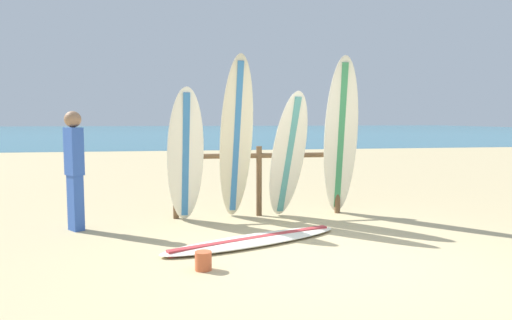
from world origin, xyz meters
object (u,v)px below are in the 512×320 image
Objects in this scene: surfboard_leaning_left at (236,139)px; sand_bucket at (203,261)px; surfboard_leaning_far_left at (185,156)px; surfboard_lying_on_sand at (254,240)px; beachgoer_standing at (74,165)px; small_boat_offshore at (236,135)px; surfboard_leaning_center_left at (288,156)px; surfboard_leaning_center at (341,138)px; surfboard_rack at (259,171)px.

sand_bucket is (-0.62, -2.26, -1.15)m from surfboard_leaning_left.
surfboard_lying_on_sand is at bearing -55.73° from surfboard_leaning_far_left.
surfboard_lying_on_sand is 2.73m from beachgoer_standing.
surfboard_lying_on_sand is at bearing -96.42° from small_boat_offshore.
surfboard_leaning_center_left is at bearing -95.32° from small_boat_offshore.
surfboard_leaning_far_left is 1.54m from beachgoer_standing.
surfboard_leaning_center is at bearing -93.67° from small_boat_offshore.
surfboard_rack is 1.39× the size of surfboard_leaning_center_left.
surfboard_leaning_far_left is at bearing 179.88° from surfboard_leaning_center_left.
surfboard_leaning_left reaches higher than surfboard_rack.
surfboard_rack is at bearing 68.18° from sand_bucket.
surfboard_leaning_left is 2.61m from sand_bucket.
small_boat_offshore is (5.86, 30.09, -0.66)m from beachgoer_standing.
surfboard_rack is at bearing 35.46° from surfboard_leaning_left.
beachgoer_standing is 0.52× the size of small_boat_offshore.
surfboard_leaning_left reaches higher than beachgoer_standing.
sand_bucket reaches higher than surfboard_lying_on_sand.
surfboard_leaning_center_left is (0.38, -0.39, 0.26)m from surfboard_rack.
surfboard_rack is 1.78m from surfboard_lying_on_sand.
surfboard_rack reaches higher than small_boat_offshore.
surfboard_leaning_center_left is 0.92m from surfboard_leaning_center.
surfboard_lying_on_sand is (-0.72, -1.21, -0.95)m from surfboard_leaning_center_left.
sand_bucket is at bearing -126.00° from surfboard_lying_on_sand.
surfboard_leaning_left is at bearing -179.59° from surfboard_leaning_center.
surfboard_leaning_left is at bearing 7.59° from surfboard_leaning_far_left.
surfboard_leaning_center_left is at bearing 59.45° from surfboard_lying_on_sand.
surfboard_leaning_left is 0.83m from surfboard_leaning_center_left.
surfboard_leaning_center reaches higher than surfboard_leaning_far_left.
surfboard_leaning_far_left is 1.55m from surfboard_leaning_center_left.
surfboard_leaning_center is at bearing 7.61° from surfboard_leaning_center_left.
surfboard_leaning_center_left is 30.07m from small_boat_offshore.
surfboard_leaning_far_left reaches higher than beachgoer_standing.
surfboard_leaning_center reaches higher than sand_bucket.
surfboard_leaning_center_left is 1.70m from surfboard_lying_on_sand.
surfboard_leaning_far_left reaches higher than surfboard_lying_on_sand.
surfboard_lying_on_sand is (0.83, -1.22, -0.97)m from surfboard_leaning_far_left.
small_boat_offshore is at bearing 83.58° from surfboard_lying_on_sand.
surfboard_leaning_left reaches higher than surfboard_leaning_center_left.
surfboard_leaning_left reaches higher than surfboard_leaning_far_left.
surfboard_leaning_left is 1.27× the size of surfboard_leaning_center_left.
surfboard_leaning_left is 1.79m from surfboard_lying_on_sand.
surfboard_leaning_center is at bearing 39.89° from surfboard_lying_on_sand.
surfboard_leaning_center_left is at bearing -45.71° from surfboard_rack.
surfboard_leaning_far_left is 0.80× the size of surfboard_lying_on_sand.
surfboard_leaning_far_left is 1.02× the size of surfboard_leaning_center_left.
small_boat_offshore is at bearing 86.33° from surfboard_leaning_center.
beachgoer_standing is at bearing -173.41° from surfboard_leaning_left.
surfboard_rack is at bearing 134.29° from surfboard_leaning_center_left.
surfboard_leaning_center_left is 1.18× the size of beachgoer_standing.
surfboard_leaning_far_left is 0.81× the size of surfboard_leaning_left.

